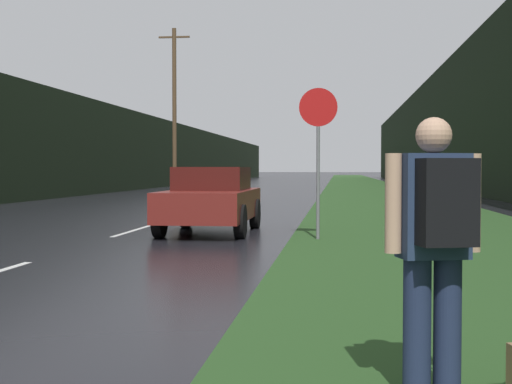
{
  "coord_description": "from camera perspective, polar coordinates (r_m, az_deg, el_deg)",
  "views": [
    {
      "loc": [
        4.66,
        0.08,
        1.42
      ],
      "look_at": [
        2.76,
        16.45,
        0.88
      ],
      "focal_mm": 50.0,
      "sensor_mm": 36.0,
      "label": 1
    }
  ],
  "objects": [
    {
      "name": "hitchhiker_with_backpack",
      "position": [
        4.4,
        14.15,
        -3.73
      ],
      "size": [
        0.58,
        0.49,
        1.73
      ],
      "rotation": [
        0.0,
        0.0,
        0.26
      ],
      "color": "#1E2847",
      "rests_on": "ground_plane"
    },
    {
      "name": "car_passing_near",
      "position": [
        15.83,
        -3.61,
        -0.59
      ],
      "size": [
        1.88,
        4.11,
        1.45
      ],
      "rotation": [
        0.0,
        0.0,
        3.14
      ],
      "color": "maroon",
      "rests_on": "ground_plane"
    },
    {
      "name": "grass_verge",
      "position": [
        40.0,
        9.52,
        -0.17
      ],
      "size": [
        6.0,
        240.0,
        0.02
      ],
      "primitive_type": "cube",
      "color": "#26471E",
      "rests_on": "ground_plane"
    },
    {
      "name": "treeline_near_side",
      "position": [
        50.65,
        15.79,
        5.05
      ],
      "size": [
        2.0,
        140.0,
        8.57
      ],
      "primitive_type": "cube",
      "color": "black",
      "rests_on": "ground_plane"
    },
    {
      "name": "treeline_far_side",
      "position": [
        51.96,
        -9.47,
        3.18
      ],
      "size": [
        2.0,
        140.0,
        5.25
      ],
      "primitive_type": "cube",
      "color": "black",
      "rests_on": "ground_plane"
    },
    {
      "name": "lane_stripe_c",
      "position": [
        16.5,
        -9.84,
        -3.07
      ],
      "size": [
        0.12,
        3.0,
        0.01
      ],
      "primitive_type": "cube",
      "color": "silver",
      "rests_on": "ground_plane"
    },
    {
      "name": "stop_sign",
      "position": [
        14.15,
        4.99,
        3.81
      ],
      "size": [
        0.76,
        0.07,
        3.01
      ],
      "color": "slate",
      "rests_on": "ground_plane"
    },
    {
      "name": "lane_stripe_d",
      "position": [
        23.28,
        -4.96,
        -1.61
      ],
      "size": [
        0.12,
        3.0,
        0.01
      ],
      "primitive_type": "cube",
      "color": "silver",
      "rests_on": "ground_plane"
    },
    {
      "name": "utility_pole_far",
      "position": [
        41.41,
        -6.54,
        6.63
      ],
      "size": [
        1.8,
        0.24,
        9.45
      ],
      "color": "#4C3823",
      "rests_on": "ground_plane"
    }
  ]
}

